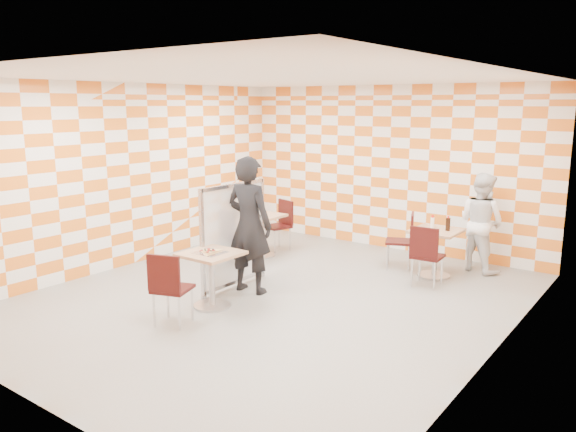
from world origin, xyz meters
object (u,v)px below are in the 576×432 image
Objects in this scene: chair_second_front at (426,251)px; empty_table at (261,228)px; man_dark at (249,225)px; sport_bottle at (432,222)px; chair_empty_near at (232,232)px; soda_bottle at (448,224)px; main_table at (211,270)px; chair_second_side at (405,236)px; partition at (234,235)px; chair_empty_far at (281,221)px; chair_main_front at (169,284)px; second_table at (435,245)px; man_white at (481,222)px.

empty_table is at bearing -178.42° from chair_second_front.
man_dark reaches higher than sport_bottle.
soda_bottle is (3.20, 1.37, 0.31)m from chair_empty_near.
chair_second_side is (1.31, 3.15, 0.04)m from main_table.
soda_bottle is at bearing -13.96° from sport_bottle.
main_table is at bearing -112.63° from chair_second_side.
chair_second_front is 0.60× the size of partition.
sport_bottle is 0.29m from soda_bottle.
empty_table is 3.26× the size of soda_bottle.
partition is at bearing -70.79° from chair_empty_far.
chair_main_front is at bearing 87.25° from man_dark.
man_dark is at bearing -129.79° from second_table.
chair_main_front is 4.37m from soda_bottle.
chair_main_front is 0.47× the size of man_dark.
chair_second_front is 2.81m from partition.
chair_empty_far is (0.11, 1.22, 0.00)m from chair_empty_near.
soda_bottle is (2.04, 3.08, 0.34)m from main_table.
empty_table is at bearing -92.00° from chair_empty_far.
man_dark is at bearing -139.77° from chair_second_front.
main_table is 3.71m from soda_bottle.
chair_empty_far is at bearing 170.79° from chair_second_front.
sport_bottle reaches higher than chair_empty_far.
man_dark is at bearing 89.90° from main_table.
partition is (-2.27, -1.64, 0.25)m from chair_second_front.
sport_bottle is at bearing 105.92° from chair_second_front.
chair_empty_near is at bearing -43.55° from man_dark.
man_white is (1.02, 0.63, 0.25)m from chair_second_side.
man_white is at bearing 14.02° from chair_empty_far.
chair_second_side is at bearing -179.98° from sport_bottle.
chair_main_front is at bearing -85.56° from main_table.
soda_bottle is (3.09, 0.15, 0.31)m from chair_empty_far.
chair_empty_far is 4.02× the size of soda_bottle.
man_dark is at bearing -126.65° from sport_bottle.
main_table is 3.26× the size of soda_bottle.
empty_table is at bearing 114.39° from main_table.
empty_table is 0.81× the size of chair_empty_far.
chair_second_side is at bearing 5.27° from chair_empty_far.
chair_empty_far is (0.02, 0.57, 0.04)m from empty_table.
man_dark is at bearing -55.84° from empty_table.
man_dark is at bearing -3.18° from partition.
main_table is 1.00× the size of second_table.
chair_second_front is 0.79m from sport_bottle.
main_table is 3.56m from second_table.
man_white is (3.49, 2.07, 0.25)m from chair_empty_near.
man_dark is (1.05, -2.15, 0.43)m from chair_empty_far.
chair_second_side is at bearing 132.71° from chair_second_front.
chair_second_side is at bearing -123.93° from man_dark.
partition is 3.13m from sport_bottle.
chair_main_front is (0.06, -0.80, 0.04)m from main_table.
partition is at bearing -8.14° from man_dark.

